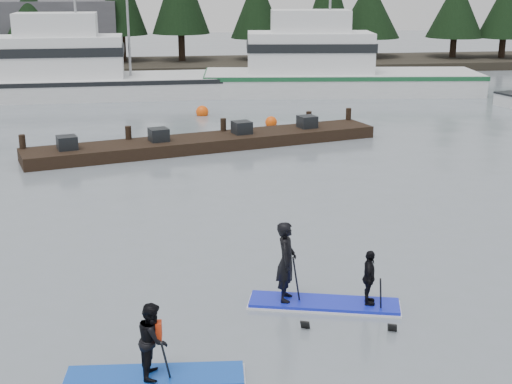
{
  "coord_description": "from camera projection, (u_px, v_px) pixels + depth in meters",
  "views": [
    {
      "loc": [
        -2.62,
        -11.95,
        6.55
      ],
      "look_at": [
        0.0,
        6.0,
        1.1
      ],
      "focal_mm": 50.0,
      "sensor_mm": 36.0,
      "label": 1
    }
  ],
  "objects": [
    {
      "name": "ground",
      "position": [
        301.0,
        337.0,
        13.57
      ],
      "size": [
        160.0,
        160.0,
        0.0
      ],
      "primitive_type": "plane",
      "color": "gray",
      "rests_on": "ground"
    },
    {
      "name": "far_shore",
      "position": [
        187.0,
        66.0,
        53.28
      ],
      "size": [
        70.0,
        8.0,
        0.6
      ],
      "primitive_type": "cube",
      "color": "#2D281E",
      "rests_on": "ground"
    },
    {
      "name": "treeline",
      "position": [
        187.0,
        70.0,
        53.37
      ],
      "size": [
        60.0,
        4.0,
        8.0
      ],
      "primitive_type": null,
      "color": "black",
      "rests_on": "ground"
    },
    {
      "name": "fishing_boat_large",
      "position": [
        86.0,
        85.0,
        40.88
      ],
      "size": [
        15.96,
        4.65,
        9.17
      ],
      "rotation": [
        0.0,
        0.0,
        0.01
      ],
      "color": "silver",
      "rests_on": "ground"
    },
    {
      "name": "fishing_boat_medium",
      "position": [
        333.0,
        81.0,
        42.29
      ],
      "size": [
        16.48,
        6.48,
        9.34
      ],
      "rotation": [
        0.0,
        0.0,
        -0.12
      ],
      "color": "silver",
      "rests_on": "ground"
    },
    {
      "name": "floating_dock",
      "position": [
        207.0,
        142.0,
        28.55
      ],
      "size": [
        14.41,
        5.68,
        0.48
      ],
      "primitive_type": "cube",
      "rotation": [
        0.0,
        0.0,
        0.27
      ],
      "color": "black",
      "rests_on": "ground"
    },
    {
      "name": "buoy_c",
      "position": [
        406.0,
        95.0,
        41.58
      ],
      "size": [
        0.59,
        0.59,
        0.59
      ],
      "primitive_type": "sphere",
      "color": "#F1510C",
      "rests_on": "ground"
    },
    {
      "name": "buoy_d",
      "position": [
        271.0,
        125.0,
        33.09
      ],
      "size": [
        0.55,
        0.55,
        0.55
      ],
      "primitive_type": "sphere",
      "color": "#F1510C",
      "rests_on": "ground"
    },
    {
      "name": "buoy_b",
      "position": [
        202.0,
        115.0,
        35.53
      ],
      "size": [
        0.63,
        0.63,
        0.63
      ],
      "primitive_type": "sphere",
      "color": "#F1510C",
      "rests_on": "ground"
    },
    {
      "name": "paddleboard_solo",
      "position": [
        154.0,
        353.0,
        11.95
      ],
      "size": [
        3.07,
        1.18,
        1.87
      ],
      "rotation": [
        0.0,
        0.0,
        -0.09
      ],
      "color": "#1347B6",
      "rests_on": "ground"
    },
    {
      "name": "paddleboard_duo",
      "position": [
        317.0,
        277.0,
        14.67
      ],
      "size": [
        3.18,
        1.69,
        2.32
      ],
      "rotation": [
        0.0,
        0.0,
        -0.27
      ],
      "color": "#1523CE",
      "rests_on": "ground"
    }
  ]
}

